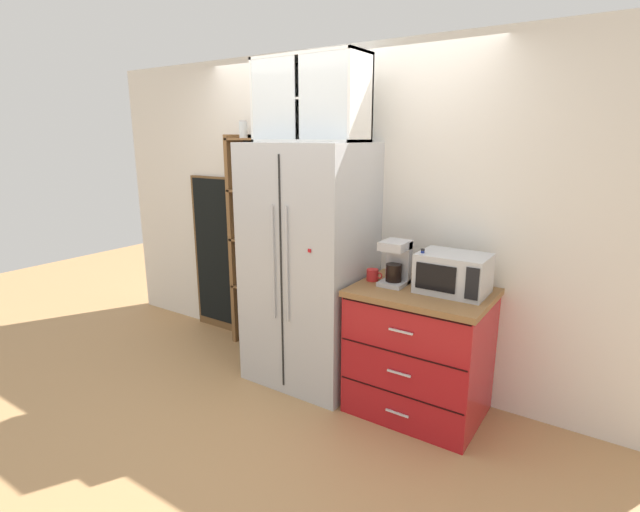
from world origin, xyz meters
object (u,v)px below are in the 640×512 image
object	(u,v)px
mug_charcoal	(426,281)
chalkboard_menu	(217,254)
microwave	(453,273)
coffee_maker	(396,262)
refrigerator	(309,266)
bottle_cobalt	(422,272)
mug_red	(373,275)
bottle_amber	(425,274)

from	to	relation	value
mug_charcoal	chalkboard_menu	size ratio (longest dim) A/B	0.07
microwave	mug_charcoal	world-z (taller)	microwave
coffee_maker	mug_charcoal	size ratio (longest dim) A/B	2.90
refrigerator	bottle_cobalt	bearing A→B (deg)	-1.41
microwave	coffee_maker	world-z (taller)	coffee_maker
coffee_maker	chalkboard_menu	bearing A→B (deg)	171.77
refrigerator	mug_red	world-z (taller)	refrigerator
refrigerator	mug_red	xyz separation A→B (m)	(0.54, 0.01, 0.01)
mug_red	coffee_maker	bearing A→B (deg)	4.40
coffee_maker	chalkboard_menu	xyz separation A→B (m)	(-2.04, 0.30, -0.29)
coffee_maker	bottle_amber	xyz separation A→B (m)	(0.20, 0.01, -0.05)
refrigerator	mug_charcoal	size ratio (longest dim) A/B	17.34
mug_red	chalkboard_menu	xyz separation A→B (m)	(-1.87, 0.31, -0.17)
refrigerator	microwave	xyz separation A→B (m)	(1.10, 0.07, 0.10)
bottle_cobalt	chalkboard_menu	size ratio (longest dim) A/B	0.19
microwave	mug_red	xyz separation A→B (m)	(-0.56, -0.06, -0.09)
bottle_cobalt	coffee_maker	bearing A→B (deg)	167.05
chalkboard_menu	coffee_maker	bearing A→B (deg)	-8.23
bottle_cobalt	bottle_amber	world-z (taller)	bottle_cobalt
coffee_maker	bottle_amber	world-z (taller)	coffee_maker
mug_charcoal	chalkboard_menu	world-z (taller)	chalkboard_menu
coffee_maker	mug_red	distance (m)	0.21
mug_charcoal	bottle_cobalt	distance (m)	0.11
microwave	bottle_amber	size ratio (longest dim) A/B	1.82
microwave	bottle_cobalt	xyz separation A→B (m)	(-0.18, -0.09, -0.00)
mug_charcoal	bottle_amber	distance (m)	0.06
bottle_cobalt	refrigerator	bearing A→B (deg)	178.59
refrigerator	coffee_maker	world-z (taller)	refrigerator
microwave	chalkboard_menu	world-z (taller)	chalkboard_menu
mug_red	bottle_cobalt	xyz separation A→B (m)	(0.37, -0.03, 0.09)
coffee_maker	mug_red	world-z (taller)	coffee_maker
refrigerator	bottle_cobalt	xyz separation A→B (m)	(0.92, -0.02, 0.10)
microwave	chalkboard_menu	xyz separation A→B (m)	(-2.43, 0.25, -0.26)
microwave	coffee_maker	xyz separation A→B (m)	(-0.39, -0.04, 0.03)
mug_charcoal	mug_red	bearing A→B (deg)	-173.11
microwave	mug_charcoal	distance (m)	0.20
mug_charcoal	bottle_cobalt	size ratio (longest dim) A/B	0.37
refrigerator	chalkboard_menu	size ratio (longest dim) A/B	1.21
microwave	mug_red	world-z (taller)	microwave
bottle_amber	chalkboard_menu	distance (m)	2.28
microwave	mug_red	bearing A→B (deg)	-174.34
mug_red	bottle_amber	distance (m)	0.38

